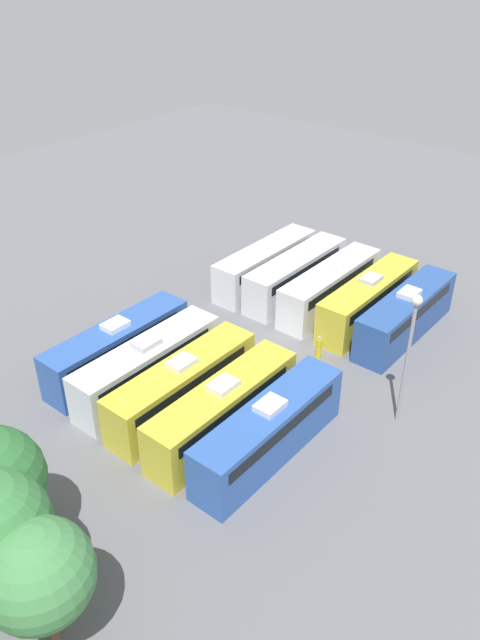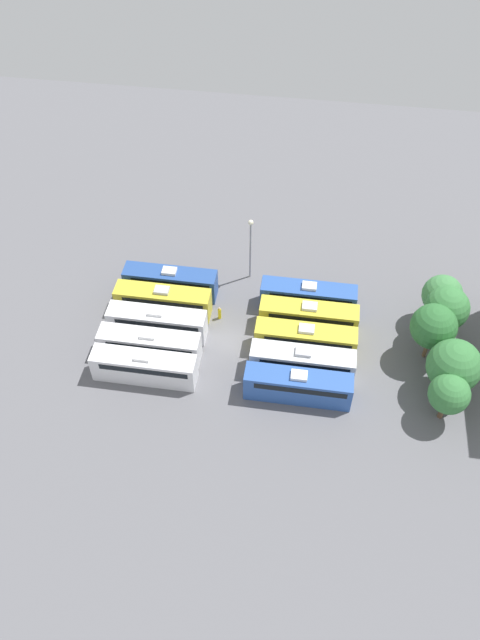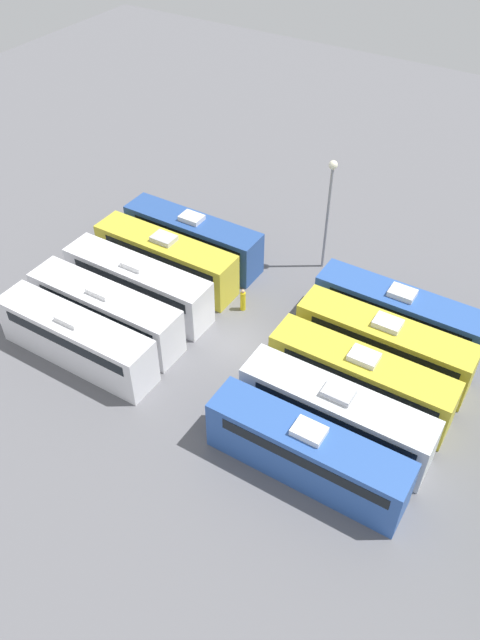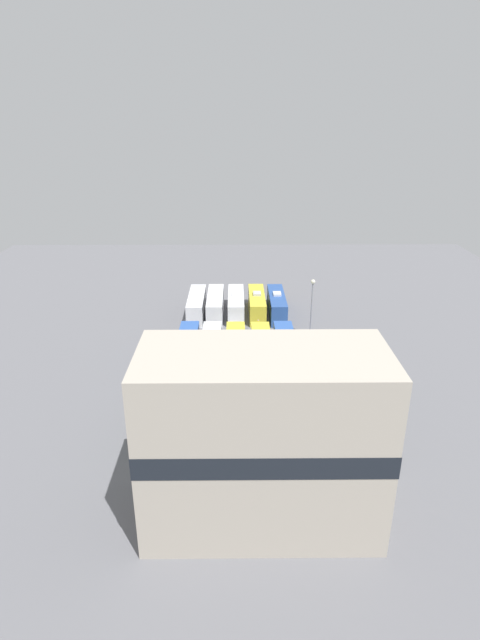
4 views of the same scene
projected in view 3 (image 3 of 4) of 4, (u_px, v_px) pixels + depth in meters
name	position (u px, v px, depth m)	size (l,w,h in m)	color
ground_plane	(240.00, 346.00, 39.53)	(106.82, 106.82, 0.00)	slate
bus_0	(193.00, 237.00, 45.38)	(2.45, 10.66, 3.61)	#284C93
bus_1	(166.00, 258.00, 43.49)	(2.45, 10.66, 3.61)	gold
bus_2	(138.00, 283.00, 41.40)	(2.45, 10.66, 3.61)	white
bus_3	(106.00, 310.00, 39.39)	(2.45, 10.66, 3.61)	silver
bus_4	(76.00, 338.00, 37.51)	(2.45, 10.66, 3.61)	silver
bus_5	(398.00, 313.00, 39.19)	(2.45, 10.66, 3.61)	#2D56A8
bus_6	(384.00, 344.00, 37.16)	(2.45, 10.66, 3.61)	gold
bus_7	(361.00, 377.00, 35.15)	(2.45, 10.66, 3.61)	gold
bus_8	(336.00, 413.00, 33.23)	(2.45, 10.66, 3.61)	silver
bus_9	(307.00, 452.00, 31.39)	(2.45, 10.66, 3.61)	#2D56A8
worker_person	(243.00, 300.00, 41.66)	(0.36, 0.36, 1.69)	gold
light_pole	(329.00, 198.00, 41.96)	(0.60, 0.60, 8.47)	gray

